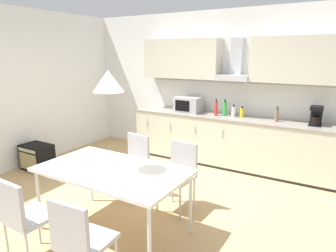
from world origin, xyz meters
name	(u,v)px	position (x,y,z in m)	size (l,w,h in m)	color
ground_plane	(131,207)	(0.00, 0.00, -0.01)	(7.68, 7.33, 0.02)	tan
wall_back	(209,86)	(0.00, 2.49, 1.37)	(6.14, 0.10, 2.73)	white
wall_left	(3,91)	(-2.61, 0.00, 1.37)	(0.10, 5.86, 2.73)	white
kitchen_counter	(228,141)	(0.56, 2.12, 0.45)	(3.61, 0.67, 0.89)	#333333
backsplash_tile	(236,98)	(0.56, 2.43, 1.17)	(3.59, 0.02, 0.56)	silver
upper_wall_cabinets	(235,60)	(0.56, 2.27, 1.86)	(3.59, 0.40, 0.72)	beige
microwave	(188,105)	(-0.25, 2.12, 1.03)	(0.48, 0.35, 0.28)	#ADADB2
coffee_maker	(316,116)	(1.91, 2.15, 1.04)	(0.18, 0.19, 0.30)	black
bottle_green	(225,109)	(0.46, 2.13, 1.02)	(0.07, 0.07, 0.29)	green
bottle_white	(233,112)	(0.63, 2.11, 0.99)	(0.07, 0.07, 0.22)	white
bottle_brown	(277,115)	(1.34, 2.13, 1.00)	(0.06, 0.06, 0.24)	brown
bottle_yellow	(242,112)	(0.76, 2.17, 0.97)	(0.07, 0.07, 0.19)	yellow
bottle_red	(216,109)	(0.32, 2.07, 1.02)	(0.06, 0.06, 0.29)	red
dining_table	(113,172)	(0.19, -0.55, 0.71)	(1.62, 0.92, 0.75)	silver
chair_near_right	(79,237)	(0.56, -1.39, 0.53)	(0.43, 0.43, 0.87)	#B2B2B7
chair_far_left	(134,159)	(-0.16, 0.29, 0.53)	(0.44, 0.44, 0.87)	#B2B2B7
chair_near_left	(22,213)	(-0.17, -1.39, 0.53)	(0.41, 0.41, 0.87)	#B2B2B7
chair_far_right	(179,169)	(0.56, 0.29, 0.53)	(0.42, 0.42, 0.87)	#B2B2B7
guitar_amp	(37,157)	(-2.21, 0.21, 0.22)	(0.52, 0.37, 0.44)	black
pendant_lamp	(108,81)	(0.19, -0.55, 1.69)	(0.32, 0.32, 0.22)	silver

